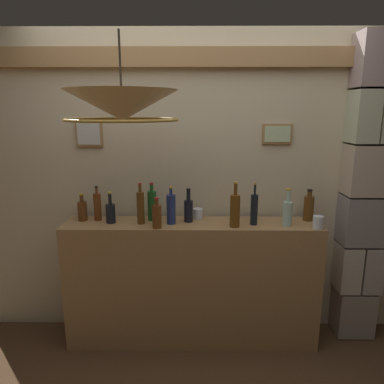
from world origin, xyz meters
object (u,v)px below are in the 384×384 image
at_px(liquor_bottle_whiskey, 111,212).
at_px(liquor_bottle_brandy, 141,207).
at_px(liquor_bottle_rye, 188,209).
at_px(liquor_bottle_port, 287,212).
at_px(liquor_bottle_vodka, 254,209).
at_px(liquor_bottle_rum, 235,210).
at_px(glass_tumbler_rocks, 198,214).
at_px(liquor_bottle_scotch, 152,205).
at_px(liquor_bottle_bourbon, 171,209).
at_px(liquor_bottle_vermouth, 309,208).
at_px(glass_tumbler_highball, 318,222).
at_px(liquor_bottle_mezcal, 82,210).
at_px(liquor_bottle_gin, 157,216).
at_px(pendant_lamp, 122,107).
at_px(liquor_bottle_amaro, 97,206).

distance_m(liquor_bottle_whiskey, liquor_bottle_brandy, 0.23).
relative_size(liquor_bottle_rye, liquor_bottle_port, 0.92).
distance_m(liquor_bottle_vodka, liquor_bottle_whiskey, 1.07).
bearing_deg(liquor_bottle_vodka, liquor_bottle_brandy, 179.11).
bearing_deg(liquor_bottle_rum, liquor_bottle_vodka, 20.90).
bearing_deg(liquor_bottle_brandy, liquor_bottle_whiskey, 175.72).
bearing_deg(liquor_bottle_vodka, liquor_bottle_whiskey, 178.38).
bearing_deg(glass_tumbler_rocks, liquor_bottle_scotch, -173.73).
bearing_deg(liquor_bottle_rum, liquor_bottle_bourbon, 171.04).
bearing_deg(liquor_bottle_vermouth, glass_tumbler_highball, -86.95).
xyz_separation_m(liquor_bottle_whiskey, liquor_bottle_brandy, (0.23, -0.02, 0.05)).
height_order(liquor_bottle_mezcal, glass_tumbler_rocks, liquor_bottle_mezcal).
bearing_deg(liquor_bottle_brandy, liquor_bottle_gin, -36.85).
height_order(liquor_bottle_rye, glass_tumbler_highball, liquor_bottle_rye).
relative_size(liquor_bottle_bourbon, glass_tumbler_rocks, 3.53).
distance_m(liquor_bottle_scotch, liquor_bottle_vodka, 0.77).
relative_size(liquor_bottle_rum, liquor_bottle_port, 1.20).
height_order(liquor_bottle_bourbon, pendant_lamp, pendant_lamp).
bearing_deg(liquor_bottle_vodka, liquor_bottle_rum, -159.10).
bearing_deg(liquor_bottle_brandy, liquor_bottle_rye, 8.18).
xyz_separation_m(liquor_bottle_amaro, liquor_bottle_vodka, (1.18, -0.10, 0.01)).
bearing_deg(liquor_bottle_mezcal, liquor_bottle_amaro, 5.06).
xyz_separation_m(liquor_bottle_port, glass_tumbler_rocks, (-0.65, 0.17, -0.06)).
height_order(liquor_bottle_amaro, liquor_bottle_brandy, liquor_bottle_brandy).
bearing_deg(liquor_bottle_scotch, pendant_lamp, -95.08).
bearing_deg(liquor_bottle_rye, glass_tumbler_rocks, 47.50).
bearing_deg(liquor_bottle_whiskey, liquor_bottle_rum, -5.37).
height_order(liquor_bottle_port, glass_tumbler_rocks, liquor_bottle_port).
bearing_deg(liquor_bottle_mezcal, liquor_bottle_rum, -7.15).
relative_size(liquor_bottle_vermouth, liquor_bottle_gin, 1.08).
height_order(liquor_bottle_vodka, liquor_bottle_rum, liquor_bottle_rum).
bearing_deg(liquor_bottle_brandy, liquor_bottle_vodka, -0.89).
relative_size(liquor_bottle_rye, liquor_bottle_mezcal, 1.21).
distance_m(liquor_bottle_vodka, liquor_bottle_mezcal, 1.30).
relative_size(liquor_bottle_rye, liquor_bottle_rum, 0.77).
relative_size(liquor_bottle_vodka, liquor_bottle_port, 1.13).
bearing_deg(liquor_bottle_brandy, pendant_lamp, -88.75).
relative_size(liquor_bottle_whiskey, liquor_bottle_port, 0.85).
height_order(liquor_bottle_vodka, liquor_bottle_rye, liquor_bottle_vodka).
bearing_deg(liquor_bottle_scotch, liquor_bottle_mezcal, -178.24).
distance_m(glass_tumbler_rocks, glass_tumbler_highball, 0.89).
bearing_deg(glass_tumbler_rocks, pendant_lamp, -119.71).
height_order(liquor_bottle_rye, glass_tumbler_rocks, liquor_bottle_rye).
xyz_separation_m(liquor_bottle_whiskey, glass_tumbler_highball, (1.51, -0.12, -0.03)).
bearing_deg(pendant_lamp, liquor_bottle_port, 27.55).
height_order(liquor_bottle_rye, pendant_lamp, pendant_lamp).
xyz_separation_m(liquor_bottle_rye, pendant_lamp, (-0.34, -0.65, 0.75)).
relative_size(liquor_bottle_vermouth, liquor_bottle_rum, 0.73).
height_order(liquor_bottle_scotch, liquor_bottle_bourbon, liquor_bottle_scotch).
height_order(liquor_bottle_port, glass_tumbler_highball, liquor_bottle_port).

